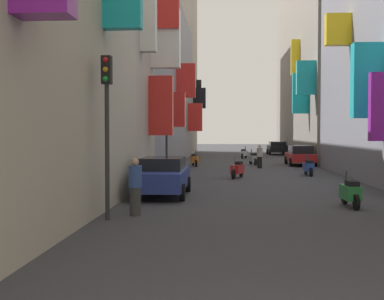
{
  "coord_description": "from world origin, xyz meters",
  "views": [
    {
      "loc": [
        -1.45,
        -3.62,
        2.36
      ],
      "look_at": [
        -2.92,
        18.7,
        1.58
      ],
      "focal_mm": 46.95,
      "sensor_mm": 36.0,
      "label": 1
    }
  ],
  "objects_px": {
    "scooter_white": "(244,153)",
    "scooter_orange": "(195,160)",
    "scooter_red": "(238,169)",
    "pedestrian_crossing": "(135,187)",
    "scooter_green": "(350,193)",
    "scooter_blue": "(308,167)",
    "parked_car_black": "(277,148)",
    "parked_car_red": "(300,155)",
    "scooter_silver": "(253,158)",
    "pedestrian_near_left": "(260,157)",
    "traffic_light_far_corner": "(107,109)",
    "traffic_light_near_corner": "(167,119)",
    "parked_car_blue": "(163,175)"
  },
  "relations": [
    {
      "from": "scooter_blue",
      "to": "scooter_orange",
      "type": "relative_size",
      "value": 1.01
    },
    {
      "from": "traffic_light_far_corner",
      "to": "parked_car_red",
      "type": "bearing_deg",
      "value": 69.8
    },
    {
      "from": "parked_car_black",
      "to": "parked_car_red",
      "type": "bearing_deg",
      "value": -90.42
    },
    {
      "from": "scooter_white",
      "to": "pedestrian_near_left",
      "type": "height_order",
      "value": "pedestrian_near_left"
    },
    {
      "from": "scooter_silver",
      "to": "scooter_white",
      "type": "relative_size",
      "value": 0.98
    },
    {
      "from": "pedestrian_near_left",
      "to": "traffic_light_near_corner",
      "type": "xyz_separation_m",
      "value": [
        -5.45,
        -6.39,
        2.31
      ]
    },
    {
      "from": "parked_car_red",
      "to": "scooter_blue",
      "type": "height_order",
      "value": "parked_car_red"
    },
    {
      "from": "traffic_light_near_corner",
      "to": "scooter_blue",
      "type": "bearing_deg",
      "value": 6.06
    },
    {
      "from": "scooter_white",
      "to": "parked_car_blue",
      "type": "bearing_deg",
      "value": -98.39
    },
    {
      "from": "scooter_green",
      "to": "scooter_blue",
      "type": "bearing_deg",
      "value": 87.01
    },
    {
      "from": "scooter_red",
      "to": "pedestrian_crossing",
      "type": "xyz_separation_m",
      "value": [
        -3.2,
        -12.0,
        0.35
      ]
    },
    {
      "from": "parked_car_red",
      "to": "scooter_orange",
      "type": "distance_m",
      "value": 7.67
    },
    {
      "from": "scooter_silver",
      "to": "pedestrian_near_left",
      "type": "relative_size",
      "value": 1.14
    },
    {
      "from": "scooter_green",
      "to": "pedestrian_crossing",
      "type": "bearing_deg",
      "value": -162.98
    },
    {
      "from": "scooter_green",
      "to": "traffic_light_far_corner",
      "type": "height_order",
      "value": "traffic_light_far_corner"
    },
    {
      "from": "scooter_blue",
      "to": "pedestrian_crossing",
      "type": "xyz_separation_m",
      "value": [
        -7.12,
        -13.75,
        0.35
      ]
    },
    {
      "from": "parked_car_red",
      "to": "parked_car_black",
      "type": "relative_size",
      "value": 1.0
    },
    {
      "from": "parked_car_red",
      "to": "scooter_green",
      "type": "height_order",
      "value": "parked_car_red"
    },
    {
      "from": "parked_car_blue",
      "to": "scooter_silver",
      "type": "relative_size",
      "value": 2.35
    },
    {
      "from": "scooter_blue",
      "to": "traffic_light_far_corner",
      "type": "bearing_deg",
      "value": -117.87
    },
    {
      "from": "parked_car_blue",
      "to": "pedestrian_near_left",
      "type": "distance_m",
      "value": 15.54
    },
    {
      "from": "parked_car_black",
      "to": "scooter_white",
      "type": "height_order",
      "value": "parked_car_black"
    },
    {
      "from": "parked_car_red",
      "to": "traffic_light_far_corner",
      "type": "distance_m",
      "value": 24.87
    },
    {
      "from": "scooter_silver",
      "to": "scooter_orange",
      "type": "relative_size",
      "value": 0.98
    },
    {
      "from": "scooter_red",
      "to": "pedestrian_crossing",
      "type": "bearing_deg",
      "value": -104.92
    },
    {
      "from": "scooter_red",
      "to": "scooter_silver",
      "type": "bearing_deg",
      "value": 82.63
    },
    {
      "from": "parked_car_blue",
      "to": "scooter_blue",
      "type": "height_order",
      "value": "parked_car_blue"
    },
    {
      "from": "parked_car_black",
      "to": "scooter_blue",
      "type": "height_order",
      "value": "parked_car_black"
    },
    {
      "from": "pedestrian_crossing",
      "to": "traffic_light_far_corner",
      "type": "bearing_deg",
      "value": -125.11
    },
    {
      "from": "pedestrian_near_left",
      "to": "traffic_light_near_corner",
      "type": "relative_size",
      "value": 0.34
    },
    {
      "from": "scooter_white",
      "to": "scooter_blue",
      "type": "relative_size",
      "value": 0.99
    },
    {
      "from": "pedestrian_near_left",
      "to": "scooter_silver",
      "type": "bearing_deg",
      "value": 93.61
    },
    {
      "from": "parked_car_black",
      "to": "scooter_green",
      "type": "height_order",
      "value": "parked_car_black"
    },
    {
      "from": "traffic_light_far_corner",
      "to": "pedestrian_crossing",
      "type": "bearing_deg",
      "value": 54.89
    },
    {
      "from": "scooter_silver",
      "to": "scooter_red",
      "type": "distance_m",
      "value": 11.0
    },
    {
      "from": "scooter_silver",
      "to": "pedestrian_crossing",
      "type": "bearing_deg",
      "value": -101.37
    },
    {
      "from": "parked_car_blue",
      "to": "scooter_orange",
      "type": "height_order",
      "value": "parked_car_blue"
    },
    {
      "from": "scooter_silver",
      "to": "scooter_blue",
      "type": "relative_size",
      "value": 0.97
    },
    {
      "from": "pedestrian_crossing",
      "to": "parked_car_red",
      "type": "bearing_deg",
      "value": 70.45
    },
    {
      "from": "traffic_light_near_corner",
      "to": "traffic_light_far_corner",
      "type": "bearing_deg",
      "value": -89.93
    },
    {
      "from": "pedestrian_crossing",
      "to": "traffic_light_near_corner",
      "type": "bearing_deg",
      "value": 92.74
    },
    {
      "from": "scooter_orange",
      "to": "traffic_light_near_corner",
      "type": "bearing_deg",
      "value": -97.29
    },
    {
      "from": "parked_car_black",
      "to": "parked_car_blue",
      "type": "distance_m",
      "value": 36.56
    },
    {
      "from": "parked_car_black",
      "to": "scooter_red",
      "type": "xyz_separation_m",
      "value": [
        -4.88,
        -28.18,
        -0.28
      ]
    },
    {
      "from": "scooter_white",
      "to": "scooter_orange",
      "type": "distance_m",
      "value": 11.61
    },
    {
      "from": "parked_car_black",
      "to": "scooter_silver",
      "type": "relative_size",
      "value": 2.4
    },
    {
      "from": "scooter_orange",
      "to": "parked_car_red",
      "type": "bearing_deg",
      "value": 10.38
    },
    {
      "from": "parked_car_blue",
      "to": "scooter_red",
      "type": "bearing_deg",
      "value": 68.45
    },
    {
      "from": "scooter_white",
      "to": "traffic_light_far_corner",
      "type": "distance_m",
      "value": 33.27
    },
    {
      "from": "scooter_orange",
      "to": "scooter_red",
      "type": "bearing_deg",
      "value": -72.82
    }
  ]
}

